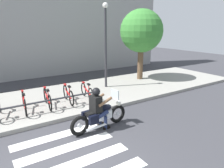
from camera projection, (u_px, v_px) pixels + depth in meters
name	position (u px, v px, depth m)	size (l,w,h in m)	color
sidewalk	(22.00, 106.00, 8.71)	(24.00, 4.40, 0.15)	gray
crosswalk_stripe_2	(79.00, 163.00, 5.22)	(2.80, 0.40, 0.01)	white
crosswalk_stripe_3	(67.00, 148.00, 5.86)	(2.80, 0.40, 0.01)	white
crosswalk_stripe_4	(58.00, 136.00, 6.51)	(2.80, 0.40, 0.01)	white
motorcycle	(100.00, 116.00, 6.87)	(2.17, 0.69, 1.24)	black
rider	(98.00, 106.00, 6.72)	(0.66, 0.57, 1.45)	black
bicycle_2	(24.00, 102.00, 7.94)	(0.48, 1.73, 0.78)	black
bicycle_3	(47.00, 98.00, 8.40)	(0.48, 1.70, 0.79)	black
bicycle_4	(68.00, 94.00, 8.87)	(0.48, 1.62, 0.80)	black
bicycle_5	(87.00, 91.00, 9.33)	(0.48, 1.59, 0.76)	black
bike_rack	(40.00, 103.00, 7.70)	(5.04, 0.07, 0.49)	#333338
street_lamp	(106.00, 39.00, 10.63)	(0.28, 0.28, 4.45)	#2D2D33
tree_near_rack	(141.00, 31.00, 12.28)	(2.54, 2.54, 4.33)	brown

